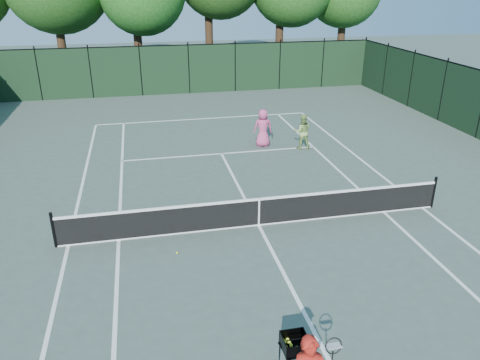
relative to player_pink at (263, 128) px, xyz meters
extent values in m
plane|color=#445349|center=(-1.96, -7.00, -0.83)|extent=(90.00, 90.00, 0.00)
cube|color=white|center=(-7.45, -7.00, -0.83)|extent=(0.10, 23.77, 0.01)
cube|color=white|center=(3.52, -7.00, -0.83)|extent=(0.10, 23.77, 0.01)
cube|color=white|center=(-6.08, -7.00, -0.83)|extent=(0.10, 23.77, 0.01)
cube|color=white|center=(2.15, -7.00, -0.83)|extent=(0.10, 23.77, 0.01)
cube|color=white|center=(-1.96, 4.89, -0.83)|extent=(10.97, 0.10, 0.01)
cube|color=white|center=(-1.96, -0.60, -0.83)|extent=(8.23, 0.10, 0.01)
cube|color=white|center=(-1.96, -7.00, -0.83)|extent=(0.10, 12.80, 0.01)
cube|color=black|center=(-1.96, -7.00, -0.38)|extent=(11.60, 0.03, 0.85)
cube|color=white|center=(-1.96, -7.00, 0.04)|extent=(11.60, 0.05, 0.07)
cube|color=white|center=(-1.96, -7.00, -0.81)|extent=(11.60, 0.05, 0.04)
cube|color=white|center=(-1.96, -7.00, -0.38)|extent=(0.05, 0.04, 0.91)
cylinder|color=black|center=(-7.76, -7.00, -0.30)|extent=(0.09, 0.09, 1.06)
cylinder|color=black|center=(3.84, -7.00, -0.30)|extent=(0.09, 0.09, 1.06)
cube|color=black|center=(-1.96, 11.00, 0.67)|extent=(24.00, 0.05, 3.00)
cylinder|color=black|center=(-9.96, 15.00, 1.57)|extent=(0.56, 0.56, 4.80)
cylinder|color=black|center=(-4.96, 14.80, 1.32)|extent=(0.56, 0.56, 4.30)
cylinder|color=black|center=(0.04, 15.30, 1.67)|extent=(0.56, 0.56, 5.00)
cylinder|color=black|center=(5.04, 14.60, 1.47)|extent=(0.56, 0.56, 4.60)
cylinder|color=black|center=(10.04, 15.10, 1.37)|extent=(0.56, 0.56, 4.40)
cylinder|color=black|center=(-2.33, -13.41, 0.12)|extent=(0.03, 0.03, 0.30)
torus|color=black|center=(-2.33, -13.41, 0.39)|extent=(0.30, 0.10, 0.30)
imported|color=#C44578|center=(0.00, 0.00, 0.00)|extent=(0.85, 0.59, 1.67)
imported|color=#8BB058|center=(1.58, -0.68, -0.07)|extent=(0.84, 0.71, 1.53)
cylinder|color=black|center=(-2.98, -12.53, -0.52)|extent=(0.02, 0.02, 0.64)
cylinder|color=black|center=(-2.55, -12.53, -0.52)|extent=(0.02, 0.02, 0.64)
cube|color=black|center=(-2.77, -12.75, -0.06)|extent=(0.52, 0.52, 0.27)
sphere|color=#D2E32E|center=(-2.77, -12.75, -0.14)|extent=(0.07, 0.07, 0.07)
sphere|color=#D2E32E|center=(-2.77, -12.75, -0.14)|extent=(0.07, 0.07, 0.07)
sphere|color=#D2E32E|center=(-2.77, -12.75, -0.14)|extent=(0.07, 0.07, 0.07)
sphere|color=#D2E32E|center=(-2.77, -12.75, -0.14)|extent=(0.07, 0.07, 0.07)
sphere|color=#D2E32E|center=(-2.77, -12.75, -0.14)|extent=(0.07, 0.07, 0.07)
sphere|color=#D2E32E|center=(-2.77, -12.75, -0.14)|extent=(0.07, 0.07, 0.07)
sphere|color=#D2E32E|center=(-2.77, -12.75, -0.14)|extent=(0.07, 0.07, 0.07)
sphere|color=#D2E32E|center=(-2.77, -12.75, -0.14)|extent=(0.07, 0.07, 0.07)
sphere|color=#D2E32E|center=(-2.77, -12.75, -0.14)|extent=(0.07, 0.07, 0.07)
sphere|color=#D2E32E|center=(-2.77, -12.75, -0.14)|extent=(0.07, 0.07, 0.07)
sphere|color=#D2E32E|center=(-2.77, -12.75, -0.14)|extent=(0.07, 0.07, 0.07)
sphere|color=#D2E32E|center=(-2.77, -12.75, -0.14)|extent=(0.07, 0.07, 0.07)
sphere|color=#CFDA2C|center=(-4.51, -8.07, -0.80)|extent=(0.07, 0.07, 0.07)
camera|label=1|loc=(-5.14, -19.00, 6.03)|focal=35.00mm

